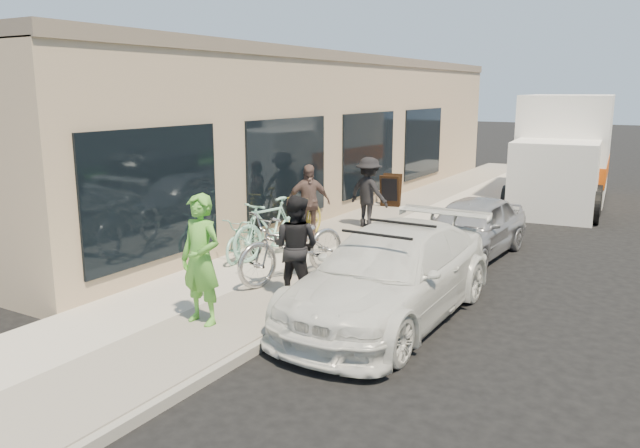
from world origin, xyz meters
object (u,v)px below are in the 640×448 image
at_px(sedan_silver, 471,227).
at_px(bystander_a, 369,192).
at_px(sedan_white, 390,275).
at_px(bystander_b, 308,203).
at_px(sandwich_board, 391,190).
at_px(cruiser_bike_b, 247,237).
at_px(woman_rider, 201,260).
at_px(bike_rack, 256,233).
at_px(man_standing, 296,247).
at_px(cruiser_bike_c, 305,216).
at_px(cruiser_bike_a, 270,228).
at_px(tandem_bike, 293,245).
at_px(moving_truck, 563,155).

bearing_deg(sedan_silver, bystander_a, 166.59).
relative_size(sedan_white, bystander_b, 2.85).
relative_size(sandwich_board, bystander_b, 0.54).
relative_size(cruiser_bike_b, bystander_a, 0.95).
relative_size(woman_rider, cruiser_bike_b, 1.16).
distance_m(woman_rider, bystander_b, 5.05).
xyz_separation_m(bike_rack, man_standing, (1.95, -1.61, 0.32)).
relative_size(sedan_silver, bystander_b, 2.17).
xyz_separation_m(woman_rider, cruiser_bike_c, (-1.43, 4.94, -0.40)).
bearing_deg(cruiser_bike_a, bystander_a, 94.50).
relative_size(tandem_bike, cruiser_bike_a, 1.20).
relative_size(bike_rack, sedan_white, 0.17).
height_order(tandem_bike, woman_rider, woman_rider).
xyz_separation_m(bike_rack, bystander_a, (0.67, 3.50, 0.34)).
bearing_deg(bystander_b, bystander_a, 28.94).
distance_m(sedan_silver, woman_rider, 6.20).
height_order(sedan_white, man_standing, man_standing).
height_order(woman_rider, bystander_a, woman_rider).
bearing_deg(tandem_bike, cruiser_bike_a, 155.98).
relative_size(sedan_white, bystander_a, 2.83).
xyz_separation_m(man_standing, cruiser_bike_a, (-1.70, 1.74, -0.23)).
bearing_deg(moving_truck, tandem_bike, -107.00).
xyz_separation_m(sedan_white, sedan_silver, (-0.06, 4.05, -0.07)).
distance_m(woman_rider, man_standing, 1.67).
relative_size(sedan_white, man_standing, 2.91).
xyz_separation_m(cruiser_bike_a, cruiser_bike_b, (-0.33, -0.32, -0.16)).
distance_m(sedan_white, moving_truck, 11.63).
bearing_deg(cruiser_bike_c, cruiser_bike_b, -99.21).
bearing_deg(man_standing, sedan_white, -176.10).
bearing_deg(cruiser_bike_a, cruiser_bike_b, -123.77).
bearing_deg(man_standing, bystander_b, -66.30).
height_order(sandwich_board, cruiser_bike_a, cruiser_bike_a).
bearing_deg(moving_truck, bike_rack, -115.31).
height_order(bike_rack, sedan_silver, sedan_silver).
height_order(sandwich_board, man_standing, man_standing).
distance_m(sedan_silver, cruiser_bike_a, 4.04).
relative_size(sedan_white, moving_truck, 0.70).
bearing_deg(man_standing, sedan_silver, -113.54).
relative_size(sedan_white, tandem_bike, 2.04).
height_order(tandem_bike, cruiser_bike_a, tandem_bike).
bearing_deg(bystander_b, sedan_silver, -27.79).
bearing_deg(sedan_white, woman_rider, -136.41).
height_order(cruiser_bike_a, bystander_b, bystander_b).
bearing_deg(sedan_silver, cruiser_bike_c, -160.94).
bearing_deg(bystander_b, moving_truck, 22.02).
xyz_separation_m(cruiser_bike_c, bystander_a, (0.65, 1.76, 0.32)).
xyz_separation_m(woman_rider, cruiser_bike_a, (-1.20, 3.33, -0.33)).
bearing_deg(bystander_b, sedan_white, -87.79).
height_order(moving_truck, cruiser_bike_b, moving_truck).
distance_m(cruiser_bike_a, bystander_b, 1.57).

